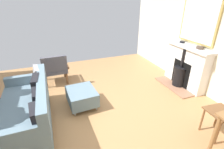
{
  "coord_description": "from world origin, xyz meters",
  "views": [
    {
      "loc": [
        0.39,
        2.71,
        2.13
      ],
      "look_at": [
        -0.71,
        -0.19,
        0.67
      ],
      "focal_mm": 27.08,
      "sensor_mm": 36.0,
      "label": 1
    }
  ],
  "objects_px": {
    "fireplace": "(185,68)",
    "sofa": "(28,108)",
    "mantel_bowl_near": "(182,42)",
    "ottoman": "(82,96)",
    "armchair_accent": "(55,68)",
    "mantel_bowl_far": "(200,48)"
  },
  "relations": [
    {
      "from": "fireplace",
      "to": "mantel_bowl_far",
      "type": "relative_size",
      "value": 7.88
    },
    {
      "from": "mantel_bowl_near",
      "to": "mantel_bowl_far",
      "type": "xyz_separation_m",
      "value": [
        0.0,
        0.56,
        0.0
      ]
    },
    {
      "from": "fireplace",
      "to": "sofa",
      "type": "distance_m",
      "value": 3.59
    },
    {
      "from": "armchair_accent",
      "to": "mantel_bowl_near",
      "type": "bearing_deg",
      "value": 162.6
    },
    {
      "from": "sofa",
      "to": "armchair_accent",
      "type": "bearing_deg",
      "value": -110.35
    },
    {
      "from": "mantel_bowl_near",
      "to": "sofa",
      "type": "xyz_separation_m",
      "value": [
        3.62,
        0.51,
        -0.71
      ]
    },
    {
      "from": "fireplace",
      "to": "mantel_bowl_far",
      "type": "bearing_deg",
      "value": 99.31
    },
    {
      "from": "mantel_bowl_far",
      "to": "ottoman",
      "type": "distance_m",
      "value": 2.8
    },
    {
      "from": "armchair_accent",
      "to": "ottoman",
      "type": "bearing_deg",
      "value": 109.3
    },
    {
      "from": "mantel_bowl_near",
      "to": "ottoman",
      "type": "height_order",
      "value": "mantel_bowl_near"
    },
    {
      "from": "ottoman",
      "to": "armchair_accent",
      "type": "distance_m",
      "value": 1.31
    },
    {
      "from": "fireplace",
      "to": "mantel_bowl_near",
      "type": "distance_m",
      "value": 0.66
    },
    {
      "from": "ottoman",
      "to": "armchair_accent",
      "type": "bearing_deg",
      "value": -70.7
    },
    {
      "from": "fireplace",
      "to": "sofa",
      "type": "relative_size",
      "value": 0.7
    },
    {
      "from": "mantel_bowl_near",
      "to": "sofa",
      "type": "height_order",
      "value": "mantel_bowl_near"
    },
    {
      "from": "ottoman",
      "to": "armchair_accent",
      "type": "height_order",
      "value": "armchair_accent"
    },
    {
      "from": "mantel_bowl_near",
      "to": "ottoman",
      "type": "xyz_separation_m",
      "value": [
        2.65,
        0.25,
        -0.84
      ]
    },
    {
      "from": "fireplace",
      "to": "ottoman",
      "type": "relative_size",
      "value": 1.81
    },
    {
      "from": "mantel_bowl_near",
      "to": "mantel_bowl_far",
      "type": "bearing_deg",
      "value": 90.0
    },
    {
      "from": "mantel_bowl_near",
      "to": "ottoman",
      "type": "bearing_deg",
      "value": 5.49
    },
    {
      "from": "sofa",
      "to": "armchair_accent",
      "type": "distance_m",
      "value": 1.57
    },
    {
      "from": "mantel_bowl_far",
      "to": "ottoman",
      "type": "relative_size",
      "value": 0.23
    }
  ]
}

